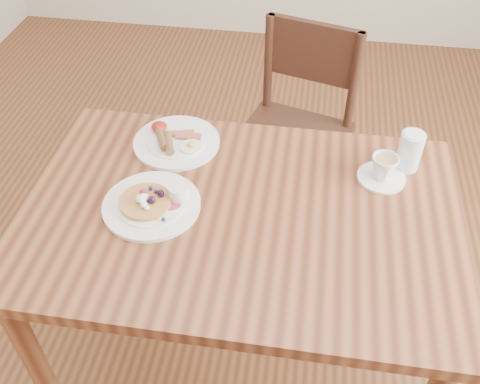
{
  "coord_description": "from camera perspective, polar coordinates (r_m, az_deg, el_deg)",
  "views": [
    {
      "loc": [
        0.16,
        -1.01,
        1.79
      ],
      "look_at": [
        0.0,
        0.0,
        0.82
      ],
      "focal_mm": 40.0,
      "sensor_mm": 36.0,
      "label": 1
    }
  ],
  "objects": [
    {
      "name": "breakfast_plate",
      "position": [
        1.69,
        -6.93,
        5.43
      ],
      "size": [
        0.27,
        0.27,
        0.04
      ],
      "color": "white",
      "rests_on": "dining_table"
    },
    {
      "name": "dining_table",
      "position": [
        1.54,
        0.0,
        -4.57
      ],
      "size": [
        1.2,
        0.8,
        0.75
      ],
      "color": "brown",
      "rests_on": "ground"
    },
    {
      "name": "water_glass",
      "position": [
        1.63,
        17.65,
        4.17
      ],
      "size": [
        0.07,
        0.07,
        0.12
      ],
      "primitive_type": "cylinder",
      "color": "silver",
      "rests_on": "dining_table"
    },
    {
      "name": "teacup_saucer",
      "position": [
        1.59,
        15.02,
        2.32
      ],
      "size": [
        0.14,
        0.14,
        0.08
      ],
      "color": "white",
      "rests_on": "dining_table"
    },
    {
      "name": "ground",
      "position": [
        2.07,
        0.0,
        -16.72
      ],
      "size": [
        5.0,
        5.0,
        0.0
      ],
      "primitive_type": "plane",
      "color": "#503017",
      "rests_on": "ground"
    },
    {
      "name": "chair_far",
      "position": [
        2.2,
        5.99,
        7.0
      ],
      "size": [
        0.52,
        0.52,
        0.88
      ],
      "rotation": [
        0.0,
        0.0,
        2.87
      ],
      "color": "#331912",
      "rests_on": "ground"
    },
    {
      "name": "pancake_plate",
      "position": [
        1.48,
        -9.23,
        -1.12
      ],
      "size": [
        0.27,
        0.27,
        0.06
      ],
      "color": "white",
      "rests_on": "dining_table"
    }
  ]
}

